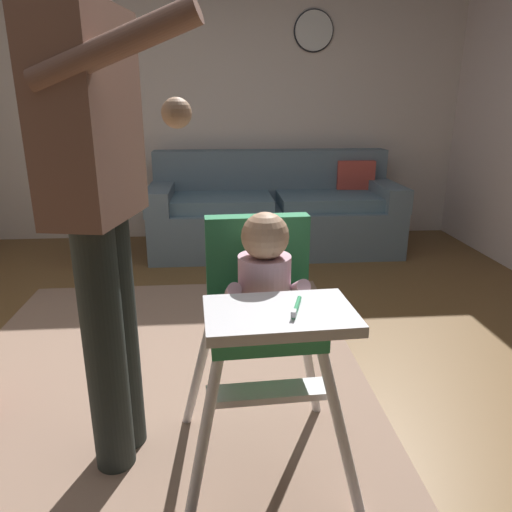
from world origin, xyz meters
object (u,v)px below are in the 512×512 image
Objects in this scene: high_chair at (263,299)px; sippy_cup at (101,196)px; couch at (274,213)px; adult_standing at (99,197)px; side_table at (99,219)px; wall_clock at (314,31)px.

high_chair reaches higher than sippy_cup.
adult_standing is at bearing -18.60° from couch.
sippy_cup is at bearing -76.39° from couch.
high_chair is at bearing -65.36° from side_table.
couch is 1.68m from wall_clock.
adult_standing is 3.33× the size of side_table.
adult_standing reaches higher than side_table.
couch is 21.68× the size of sippy_cup.
adult_standing is at bearing -112.38° from wall_clock.
high_chair is 3.53m from wall_clock.
high_chair is 2.65m from side_table.
couch is at bearing 13.61° from sippy_cup.
wall_clock reaches higher than high_chair.
wall_clock is (1.28, 3.11, 0.91)m from adult_standing.
adult_standing is (-0.89, -2.63, 0.65)m from couch.
wall_clock reaches higher than sippy_cup.
couch reaches higher than side_table.
adult_standing reaches higher than sippy_cup.
side_table is 1.43× the size of wall_clock.
side_table is 0.19m from sippy_cup.
sippy_cup reaches higher than side_table.
side_table is (-1.46, -0.35, 0.05)m from couch.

